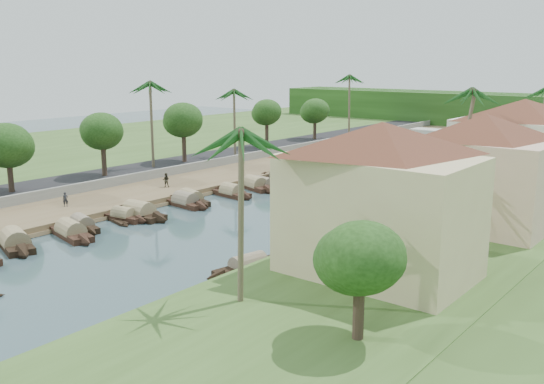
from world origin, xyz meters
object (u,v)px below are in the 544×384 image
Objects in this scene: bridge at (485,137)px; person_near at (65,199)px; sampan_1 at (15,243)px; building_near at (380,198)px.

person_near is (-15.67, -75.21, -0.19)m from bridge.
bridge is 84.79m from sampan_1.
sampan_1 is at bearing -159.87° from building_near.
bridge is 3.36× the size of sampan_1.
bridge is at bearing 104.39° from building_near.
sampan_1 is 5.65× the size of person_near.
person_near is (-6.58, 9.08, 1.12)m from sampan_1.
bridge is 76.54m from building_near.
building_near reaches higher than person_near.
person_near is at bearing 143.17° from sampan_1.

